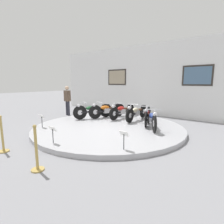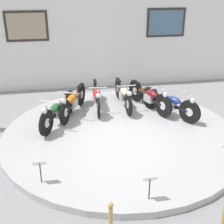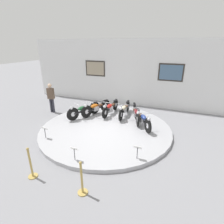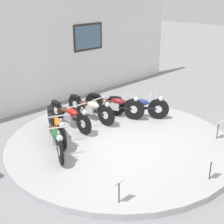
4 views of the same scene
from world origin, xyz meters
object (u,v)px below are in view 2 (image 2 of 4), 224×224
object	(u,v)px
motorcycle_green	(58,110)
info_placard_front_centre	(150,182)
motorcycle_orange	(73,101)
motorcycle_maroon	(150,96)
motorcycle_cream	(123,94)
info_placard_front_left	(40,166)
motorcycle_red	(97,96)
motorcycle_blue	(170,103)

from	to	relation	value
motorcycle_green	info_placard_front_centre	size ratio (longest dim) A/B	3.57
info_placard_front_centre	motorcycle_orange	bearing A→B (deg)	105.99
motorcycle_maroon	info_placard_front_centre	bearing A→B (deg)	-105.97
motorcycle_green	info_placard_front_centre	world-z (taller)	motorcycle_green
info_placard_front_centre	motorcycle_cream	bearing A→B (deg)	84.57
info_placard_front_left	info_placard_front_centre	world-z (taller)	same
motorcycle_green	motorcycle_red	world-z (taller)	motorcycle_green
motorcycle_red	motorcycle_maroon	size ratio (longest dim) A/B	1.04
motorcycle_orange	motorcycle_cream	bearing A→B (deg)	11.98
motorcycle_cream	motorcycle_maroon	world-z (taller)	motorcycle_maroon
info_placard_front_left	info_placard_front_centre	xyz separation A→B (m)	(1.91, -0.82, 0.00)
motorcycle_orange	info_placard_front_centre	distance (m)	4.05
motorcycle_blue	info_placard_front_left	bearing A→B (deg)	-144.22
motorcycle_red	info_placard_front_left	size ratio (longest dim) A/B	3.88
motorcycle_maroon	info_placard_front_centre	distance (m)	4.05
motorcycle_orange	motorcycle_green	bearing A→B (deg)	-127.17
info_placard_front_left	motorcycle_green	bearing A→B (deg)	81.68
motorcycle_orange	motorcycle_maroon	xyz separation A→B (m)	(2.23, -0.00, 0.00)
motorcycle_green	motorcycle_red	distance (m)	1.45
motorcycle_orange	info_placard_front_left	distance (m)	3.17
motorcycle_maroon	info_placard_front_left	bearing A→B (deg)	-134.62
motorcycle_red	info_placard_front_centre	distance (m)	4.23
motorcycle_orange	motorcycle_maroon	distance (m)	2.23
motorcycle_green	motorcycle_maroon	bearing A→B (deg)	12.10
motorcycle_red	motorcycle_cream	bearing A→B (deg)	0.06
motorcycle_red	info_placard_front_left	bearing A→B (deg)	-114.04
motorcycle_orange	motorcycle_red	distance (m)	0.78
motorcycle_maroon	motorcycle_blue	size ratio (longest dim) A/B	1.12
motorcycle_maroon	motorcycle_blue	world-z (taller)	motorcycle_maroon
motorcycle_maroon	motorcycle_blue	distance (m)	0.72
motorcycle_cream	motorcycle_green	bearing A→B (deg)	-155.39
motorcycle_maroon	motorcycle_cream	bearing A→B (deg)	155.70
motorcycle_green	motorcycle_red	bearing A→B (deg)	37.88
motorcycle_cream	info_placard_front_centre	xyz separation A→B (m)	(-0.40, -4.21, -0.02)
motorcycle_blue	motorcycle_maroon	bearing A→B (deg)	127.63
motorcycle_orange	motorcycle_red	xyz separation A→B (m)	(0.71, 0.32, -0.01)
info_placard_front_left	motorcycle_blue	bearing A→B (deg)	35.78
motorcycle_green	info_placard_front_left	world-z (taller)	motorcycle_green
motorcycle_cream	motorcycle_red	bearing A→B (deg)	-179.94
motorcycle_green	motorcycle_blue	size ratio (longest dim) A/B	1.08
motorcycle_blue	info_placard_front_left	size ratio (longest dim) A/B	3.32
motorcycle_green	motorcycle_maroon	xyz separation A→B (m)	(2.66, 0.57, 0.00)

